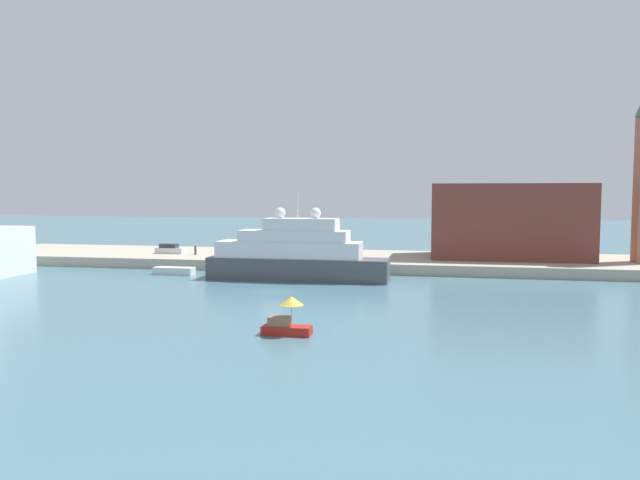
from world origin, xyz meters
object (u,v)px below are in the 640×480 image
object	(u,v)px
work_barge	(174,271)
mooring_bollard	(342,259)
harbor_building	(509,221)
parked_car	(170,249)
person_figure	(195,250)
small_motorboat	(287,319)
large_yacht	(295,255)

from	to	relation	value
work_barge	mooring_bollard	size ratio (longest dim) A/B	6.58
harbor_building	mooring_bollard	distance (m)	25.71
parked_car	person_figure	size ratio (longest dim) A/B	2.75
small_motorboat	harbor_building	size ratio (longest dim) A/B	0.17
large_yacht	parked_car	xyz separation A→B (m)	(-23.74, 14.38, -1.00)
parked_car	person_figure	distance (m)	4.92
small_motorboat	person_figure	xyz separation A→B (m)	(-25.50, 42.25, 1.00)
work_barge	mooring_bollard	distance (m)	22.65
large_yacht	work_barge	size ratio (longest dim) A/B	4.22
large_yacht	mooring_bollard	world-z (taller)	large_yacht
work_barge	harbor_building	xyz separation A→B (m)	(44.47, 17.20, 6.32)
small_motorboat	work_barge	world-z (taller)	small_motorboat
large_yacht	mooring_bollard	distance (m)	9.18
small_motorboat	parked_car	xyz separation A→B (m)	(-30.27, 43.46, 0.91)
mooring_bollard	small_motorboat	bearing A→B (deg)	-87.15
person_figure	work_barge	bearing A→B (deg)	-80.50
small_motorboat	person_figure	distance (m)	49.36
harbor_building	mooring_bollard	size ratio (longest dim) A/B	26.81
mooring_bollard	large_yacht	bearing A→B (deg)	-121.03
small_motorboat	harbor_building	xyz separation A→B (m)	(20.93, 47.74, 5.62)
large_yacht	parked_car	size ratio (longest dim) A/B	5.09
harbor_building	parked_car	xyz separation A→B (m)	(-51.20, -4.28, -4.71)
work_barge	parked_car	bearing A→B (deg)	117.51
small_motorboat	person_figure	size ratio (longest dim) A/B	2.32
harbor_building	parked_car	world-z (taller)	harbor_building
person_figure	mooring_bollard	distance (m)	24.27
mooring_bollard	parked_car	bearing A→B (deg)	166.97
small_motorboat	harbor_building	world-z (taller)	harbor_building
small_motorboat	work_barge	size ratio (longest dim) A/B	0.70
parked_car	person_figure	bearing A→B (deg)	-14.30
small_motorboat	harbor_building	distance (m)	52.43
small_motorboat	large_yacht	bearing A→B (deg)	102.64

